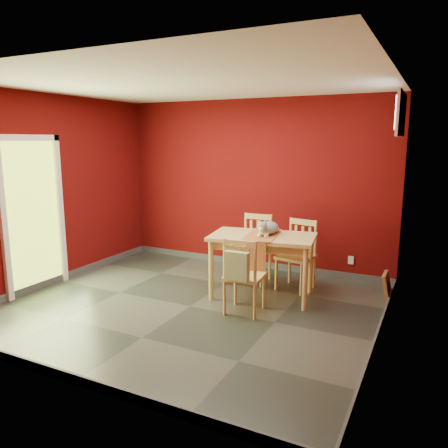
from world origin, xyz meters
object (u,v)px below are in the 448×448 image
at_px(chair_near, 244,275).
at_px(dining_table, 262,243).
at_px(chair_far_left, 254,248).
at_px(cat, 268,226).
at_px(tote_bag, 237,266).
at_px(chair_far_right, 297,254).
at_px(picture_frame, 387,287).

bearing_deg(chair_near, dining_table, 91.19).
xyz_separation_m(chair_far_left, chair_near, (0.36, -1.21, -0.02)).
relative_size(chair_near, cat, 1.95).
relative_size(chair_near, tote_bag, 2.33).
distance_m(chair_far_right, chair_near, 1.21).
height_order(tote_bag, picture_frame, tote_bag).
height_order(dining_table, tote_bag, tote_bag).
relative_size(dining_table, chair_near, 1.55).
bearing_deg(dining_table, chair_far_left, 121.32).
relative_size(chair_far_right, picture_frame, 2.66).
height_order(dining_table, chair_far_right, chair_far_right).
bearing_deg(chair_far_right, picture_frame, 2.65).
relative_size(chair_far_left, picture_frame, 2.71).
relative_size(chair_far_left, chair_near, 1.05).
height_order(chair_far_left, cat, cat).
bearing_deg(tote_bag, dining_table, 91.69).
bearing_deg(dining_table, picture_frame, 21.29).
distance_m(dining_table, chair_near, 0.69).
bearing_deg(dining_table, chair_near, -88.81).
distance_m(dining_table, chair_far_left, 0.71).
relative_size(dining_table, cat, 3.01).
xyz_separation_m(chair_near, cat, (0.04, 0.70, 0.48)).
bearing_deg(chair_far_left, chair_near, -73.32).
distance_m(chair_far_left, cat, 0.79).
xyz_separation_m(cat, picture_frame, (1.46, 0.52, -0.78)).
height_order(dining_table, picture_frame, dining_table).
bearing_deg(chair_far_right, chair_near, -104.56).
height_order(chair_far_left, picture_frame, chair_far_left).
distance_m(tote_bag, cat, 0.98).
bearing_deg(dining_table, chair_far_right, 59.32).
xyz_separation_m(chair_far_left, chair_far_right, (0.67, -0.04, -0.01)).
distance_m(chair_far_left, picture_frame, 1.89).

